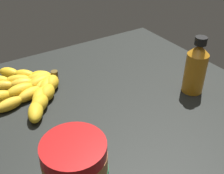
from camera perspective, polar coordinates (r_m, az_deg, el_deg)
ground_plane at (r=77.14cm, az=1.52°, el=-2.90°), size 71.21×71.02×4.17cm
banana_bunch at (r=79.12cm, az=-16.63°, el=-0.12°), size 30.01×22.18×3.74cm
honey_bottle at (r=77.12cm, az=16.84°, el=3.84°), size 5.70×5.70×16.03cm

